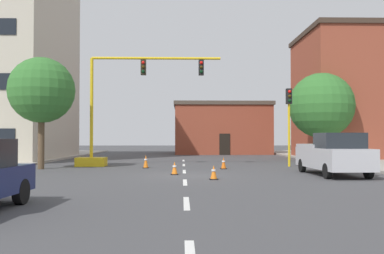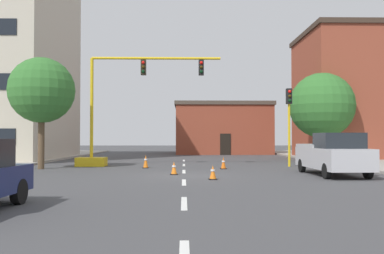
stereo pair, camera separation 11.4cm
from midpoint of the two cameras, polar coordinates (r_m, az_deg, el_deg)
name	(u,v)px [view 2 (the right image)]	position (r m, az deg, el deg)	size (l,w,h in m)	color
ground_plane	(184,176)	(20.41, -0.90, -6.38)	(160.00, 160.00, 0.00)	#424244
sidewalk_right	(377,164)	(31.10, 23.12, -4.43)	(6.00, 56.00, 0.14)	#9E998E
lane_stripe_seg_1	(184,203)	(11.96, -0.76, -9.89)	(0.16, 2.40, 0.01)	silver
lane_stripe_seg_2	(184,182)	(17.42, -0.86, -7.22)	(0.16, 2.40, 0.01)	silver
lane_stripe_seg_3	(184,172)	(22.90, -0.92, -5.83)	(0.16, 2.40, 0.01)	silver
lane_stripe_seg_4	(184,165)	(28.39, -0.95, -4.98)	(0.16, 2.40, 0.01)	silver
lane_stripe_seg_5	(184,161)	(33.88, -0.98, -4.40)	(0.16, 2.40, 0.01)	silver
building_brick_center	(221,129)	(49.98, 3.90, -0.22)	(10.50, 10.29, 5.60)	brown
traffic_signal_gantry	(110,130)	(27.64, -10.56, -0.42)	(8.94, 1.20, 6.83)	yellow
traffic_light_pole_right	(289,109)	(27.52, 12.68, 2.29)	(0.32, 0.47, 4.80)	yellow
tree_right_mid	(322,105)	(33.62, 16.70, 2.71)	(4.80, 4.80, 6.56)	brown
tree_left_near	(42,91)	(26.26, -18.92, 4.52)	(3.73, 3.73, 6.33)	brown
pickup_truck_silver	(333,155)	(21.58, 18.02, -3.45)	(2.09, 5.43, 1.99)	#BCBCC1
traffic_cone_roadside_a	(223,163)	(24.84, 4.26, -4.73)	(0.36, 0.36, 0.68)	black
traffic_cone_roadside_b	(213,172)	(18.53, 2.92, -5.95)	(0.36, 0.36, 0.61)	black
traffic_cone_roadside_c	(146,161)	(25.63, -5.94, -4.50)	(0.36, 0.36, 0.78)	black
traffic_cone_roadside_d	(174,168)	(20.98, -2.21, -5.40)	(0.36, 0.36, 0.63)	black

